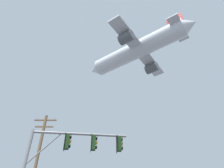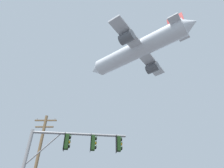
% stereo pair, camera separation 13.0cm
% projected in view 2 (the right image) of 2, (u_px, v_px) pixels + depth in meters
% --- Properties ---
extents(signal_pole_near, '(5.90, 0.96, 6.01)m').
position_uv_depth(signal_pole_near, '(68.00, 153.00, 11.62)').
color(signal_pole_near, gray).
rests_on(signal_pole_near, ground).
extents(utility_pole, '(2.20, 0.28, 10.34)m').
position_uv_depth(utility_pole, '(36.00, 166.00, 17.31)').
color(utility_pole, brown).
rests_on(utility_pole, ground).
extents(airplane, '(24.51, 19.53, 7.58)m').
position_uv_depth(airplane, '(138.00, 50.00, 46.08)').
color(airplane, white).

